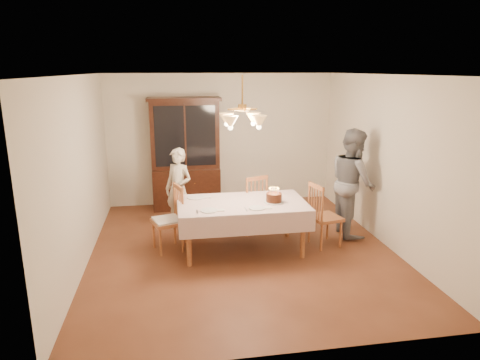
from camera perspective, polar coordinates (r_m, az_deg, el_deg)
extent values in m
plane|color=#592B19|center=(6.62, 0.29, -9.27)|extent=(5.00, 5.00, 0.00)
plane|color=white|center=(6.05, 0.32, 13.86)|extent=(5.00, 5.00, 0.00)
plane|color=beige|center=(8.64, -2.50, 5.41)|extent=(4.50, 0.00, 4.50)
plane|color=beige|center=(3.87, 6.58, -6.38)|extent=(4.50, 0.00, 4.50)
plane|color=beige|center=(6.25, -20.50, 0.91)|extent=(0.00, 5.00, 5.00)
plane|color=beige|center=(6.94, 18.95, 2.35)|extent=(0.00, 5.00, 5.00)
cube|color=#98522C|center=(6.36, 0.29, -3.24)|extent=(1.80, 1.00, 0.04)
cube|color=beige|center=(6.35, 0.29, -3.03)|extent=(1.90, 1.10, 0.01)
cylinder|color=#98522C|center=(6.02, -6.83, -8.22)|extent=(0.07, 0.07, 0.71)
cylinder|color=#98522C|center=(6.29, 8.39, -7.25)|extent=(0.07, 0.07, 0.71)
cylinder|color=#98522C|center=(6.80, -7.17, -5.50)|extent=(0.07, 0.07, 0.71)
cylinder|color=#98522C|center=(7.04, 6.33, -4.76)|extent=(0.07, 0.07, 0.71)
cube|color=black|center=(8.51, -7.12, -1.04)|extent=(1.30, 0.50, 0.80)
cube|color=black|center=(8.34, -7.36, 6.02)|extent=(1.30, 0.40, 1.30)
cube|color=black|center=(8.14, -7.31, 5.81)|extent=(1.14, 0.01, 1.14)
cube|color=black|center=(8.22, -7.51, 10.66)|extent=(1.38, 0.54, 0.06)
cube|color=#98522C|center=(7.18, 1.43, -3.48)|extent=(0.56, 0.55, 0.05)
cube|color=#98522C|center=(6.88, 2.29, 0.22)|extent=(0.39, 0.18, 0.06)
cylinder|color=#98522C|center=(7.48, 1.89, -4.62)|extent=(0.04, 0.04, 0.43)
cylinder|color=#98522C|center=(7.31, -0.50, -5.10)|extent=(0.04, 0.04, 0.43)
cylinder|color=#98522C|center=(7.22, 3.35, -5.38)|extent=(0.04, 0.04, 0.43)
cylinder|color=#98522C|center=(7.03, 0.90, -5.90)|extent=(0.04, 0.04, 0.43)
cube|color=#98522C|center=(6.54, -9.67, -5.53)|extent=(0.53, 0.55, 0.05)
cube|color=#98522C|center=(6.44, -8.25, -0.94)|extent=(0.15, 0.39, 0.06)
cylinder|color=#98522C|center=(6.74, -11.43, -7.12)|extent=(0.04, 0.04, 0.43)
cylinder|color=#98522C|center=(6.42, -10.55, -8.21)|extent=(0.04, 0.04, 0.43)
cylinder|color=#98522C|center=(6.83, -8.67, -6.71)|extent=(0.04, 0.04, 0.43)
cylinder|color=#98522C|center=(6.51, -7.66, -7.75)|extent=(0.04, 0.04, 0.43)
cube|color=beige|center=(6.53, -9.68, -5.24)|extent=(0.48, 0.50, 0.03)
cube|color=#98522C|center=(6.76, 11.31, -4.94)|extent=(0.50, 0.52, 0.05)
cube|color=#98522C|center=(6.51, 10.14, -0.85)|extent=(0.12, 0.40, 0.06)
cylinder|color=#98522C|center=(6.79, 13.26, -7.06)|extent=(0.04, 0.04, 0.43)
cylinder|color=#98522C|center=(7.07, 11.59, -6.10)|extent=(0.04, 0.04, 0.43)
cylinder|color=#98522C|center=(6.61, 10.82, -7.53)|extent=(0.04, 0.04, 0.43)
cylinder|color=#98522C|center=(6.90, 9.21, -6.52)|extent=(0.04, 0.04, 0.43)
imported|color=beige|center=(7.29, -8.19, -1.26)|extent=(0.61, 0.59, 1.41)
imported|color=slate|center=(7.23, 14.77, -0.28)|extent=(0.69, 0.87, 1.76)
cylinder|color=white|center=(6.37, 4.53, -2.93)|extent=(0.30, 0.30, 0.01)
cylinder|color=#38180C|center=(6.35, 4.54, -2.33)|extent=(0.23, 0.23, 0.13)
cylinder|color=#598CD8|center=(6.34, 5.17, -1.45)|extent=(0.01, 0.01, 0.07)
sphere|color=#FFB23F|center=(6.32, 5.18, -1.10)|extent=(0.01, 0.01, 0.01)
cylinder|color=pink|center=(6.36, 5.04, -1.37)|extent=(0.01, 0.01, 0.07)
sphere|color=#FFB23F|center=(6.35, 5.05, -1.03)|extent=(0.01, 0.01, 0.01)
cylinder|color=#EACC66|center=(6.38, 4.82, -1.32)|extent=(0.01, 0.01, 0.07)
sphere|color=#FFB23F|center=(6.37, 4.83, -0.98)|extent=(0.01, 0.01, 0.01)
cylinder|color=#598CD8|center=(6.39, 4.55, -1.30)|extent=(0.01, 0.01, 0.07)
sphere|color=#FFB23F|center=(6.37, 4.56, -0.96)|extent=(0.01, 0.01, 0.01)
cylinder|color=pink|center=(6.38, 4.28, -1.32)|extent=(0.01, 0.01, 0.07)
sphere|color=#FFB23F|center=(6.37, 4.29, -0.97)|extent=(0.01, 0.01, 0.01)
cylinder|color=#EACC66|center=(6.36, 4.06, -1.36)|extent=(0.01, 0.01, 0.07)
sphere|color=#FFB23F|center=(6.35, 4.07, -1.01)|extent=(0.01, 0.01, 0.01)
cylinder|color=#598CD8|center=(6.33, 3.94, -1.43)|extent=(0.01, 0.01, 0.07)
sphere|color=#FFB23F|center=(6.32, 3.95, -1.08)|extent=(0.01, 0.01, 0.01)
cylinder|color=pink|center=(6.30, 3.95, -1.51)|extent=(0.01, 0.01, 0.07)
sphere|color=#FFB23F|center=(6.29, 3.95, -1.16)|extent=(0.01, 0.01, 0.01)
cylinder|color=#EACC66|center=(6.28, 4.07, -1.58)|extent=(0.01, 0.01, 0.07)
sphere|color=#FFB23F|center=(6.27, 4.08, -1.23)|extent=(0.01, 0.01, 0.01)
cylinder|color=#598CD8|center=(6.26, 4.29, -1.63)|extent=(0.01, 0.01, 0.07)
sphere|color=#FFB23F|center=(6.25, 4.30, -1.28)|extent=(0.01, 0.01, 0.01)
cylinder|color=pink|center=(6.25, 4.57, -1.65)|extent=(0.01, 0.01, 0.07)
sphere|color=#FFB23F|center=(6.24, 4.58, -1.30)|extent=(0.01, 0.01, 0.01)
cylinder|color=#EACC66|center=(6.26, 4.84, -1.64)|extent=(0.01, 0.01, 0.07)
sphere|color=#FFB23F|center=(6.25, 4.85, -1.29)|extent=(0.01, 0.01, 0.01)
cylinder|color=#598CD8|center=(6.28, 5.06, -1.59)|extent=(0.01, 0.01, 0.07)
sphere|color=#FFB23F|center=(6.27, 5.07, -1.24)|extent=(0.01, 0.01, 0.01)
cylinder|color=pink|center=(6.31, 5.18, -1.52)|extent=(0.01, 0.01, 0.07)
sphere|color=#FFB23F|center=(6.29, 5.18, -1.17)|extent=(0.01, 0.01, 0.01)
cylinder|color=white|center=(5.98, -4.16, -4.08)|extent=(0.24, 0.24, 0.02)
cube|color=silver|center=(5.97, -5.72, -4.19)|extent=(0.01, 0.16, 0.01)
cube|color=beige|center=(6.00, -2.61, -4.02)|extent=(0.10, 0.10, 0.01)
cylinder|color=white|center=(6.07, 2.28, -3.76)|extent=(0.23, 0.23, 0.02)
cube|color=silver|center=(6.04, 0.79, -3.88)|extent=(0.01, 0.16, 0.01)
cube|color=beige|center=(6.11, 3.76, -3.70)|extent=(0.10, 0.10, 0.01)
cylinder|color=white|center=(6.60, -5.90, -2.32)|extent=(0.27, 0.27, 0.02)
cube|color=silver|center=(6.59, -7.45, -2.42)|extent=(0.01, 0.16, 0.01)
cube|color=beige|center=(6.61, -4.35, -2.27)|extent=(0.10, 0.10, 0.01)
cylinder|color=#BF8C3F|center=(6.06, 0.32, 11.97)|extent=(0.02, 0.02, 0.40)
cylinder|color=#BF8C3F|center=(6.08, 0.31, 9.62)|extent=(0.12, 0.12, 0.10)
cone|color=#D8994C|center=(6.32, 1.79, 8.16)|extent=(0.22, 0.22, 0.18)
sphere|color=#FFD899|center=(6.33, 1.79, 7.54)|extent=(0.07, 0.07, 0.07)
cone|color=#D8994C|center=(6.26, -1.80, 8.10)|extent=(0.22, 0.22, 0.18)
sphere|color=#FFD899|center=(6.27, -1.80, 7.46)|extent=(0.07, 0.07, 0.07)
cone|color=#D8994C|center=(5.87, -1.29, 7.67)|extent=(0.22, 0.22, 0.18)
sphere|color=#FFD899|center=(5.88, -1.28, 6.99)|extent=(0.07, 0.07, 0.07)
cone|color=#D8994C|center=(5.94, 2.53, 7.74)|extent=(0.22, 0.22, 0.18)
sphere|color=#FFD899|center=(5.95, 2.53, 7.07)|extent=(0.07, 0.07, 0.07)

